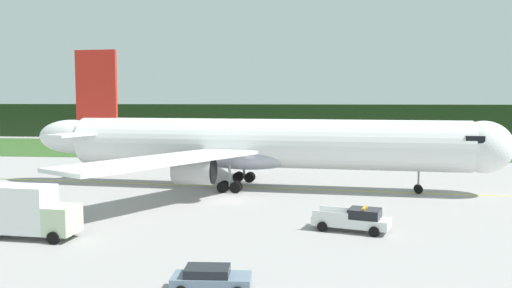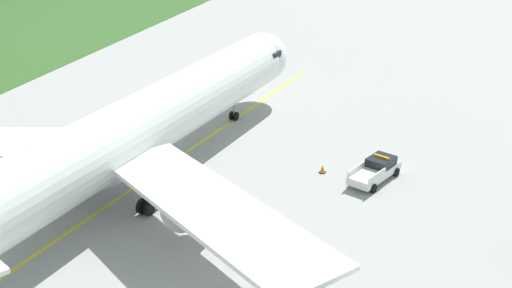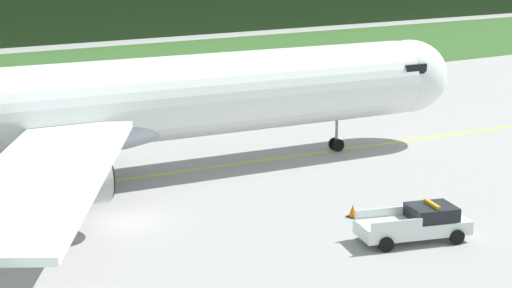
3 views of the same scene
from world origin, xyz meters
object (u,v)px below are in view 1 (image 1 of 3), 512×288
(ops_pickup_truck, at_px, (354,219))
(staff_car, at_px, (210,278))
(catering_truck, at_px, (29,211))
(airliner, at_px, (259,145))
(apron_cone, at_px, (345,213))

(ops_pickup_truck, xyz_separation_m, staff_car, (-8.43, -13.32, -0.20))
(catering_truck, distance_m, staff_car, 17.40)
(airliner, height_order, catering_truck, airliner)
(airliner, bearing_deg, apron_cone, -57.84)
(airliner, xyz_separation_m, ops_pickup_truck, (9.04, -18.30, -3.95))
(airliner, height_order, apron_cone, airliner)
(staff_car, height_order, apron_cone, staff_car)
(catering_truck, bearing_deg, ops_pickup_truck, 10.80)
(airliner, relative_size, ops_pickup_truck, 8.82)
(staff_car, relative_size, apron_cone, 5.85)
(apron_cone, bearing_deg, ops_pickup_truck, -84.72)
(airliner, relative_size, catering_truck, 7.99)
(catering_truck, relative_size, apron_cone, 9.32)
(airliner, bearing_deg, ops_pickup_truck, -63.70)
(airliner, distance_m, staff_car, 31.89)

